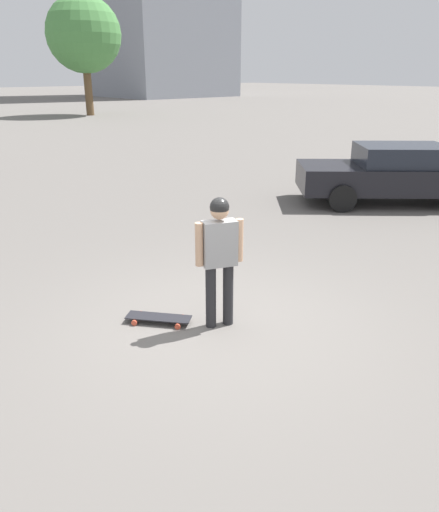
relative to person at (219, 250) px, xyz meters
The scene contains 5 objects.
ground_plane 1.03m from the person, ahead, with size 220.00×220.00×0.00m, color slate.
person is the anchor object (origin of this frame).
skateboard 1.25m from the person, 135.30° to the right, with size 0.81×0.72×0.09m.
car_parked_near 7.81m from the person, 104.75° to the left, with size 4.47×4.66×1.43m.
tree_distant 35.14m from the person, 155.14° to the left, with size 5.38×5.38×8.34m.
Camera 1 is at (4.36, -3.81, 3.10)m, focal length 35.00 mm.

